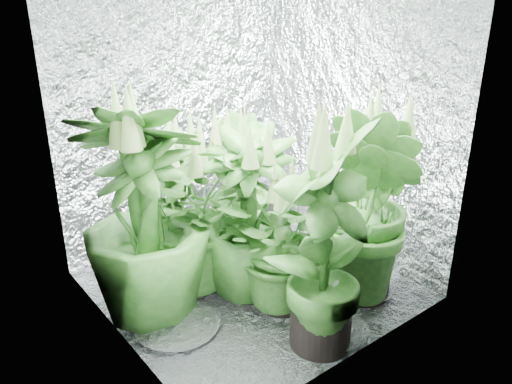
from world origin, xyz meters
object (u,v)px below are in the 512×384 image
object	(u,v)px
plant_g	(370,206)
plant_a	(196,213)
plant_e	(283,242)
plant_f	(325,241)
circulation_fan	(268,208)
plant_c	(236,188)
plant_h	(247,217)
plant_b	(182,196)
plant_d	(144,216)

from	to	relation	value
plant_g	plant_a	bearing A→B (deg)	135.14
plant_a	plant_e	xyz separation A→B (m)	(0.24, -0.48, -0.07)
plant_f	circulation_fan	world-z (taller)	plant_f
plant_c	plant_f	bearing A→B (deg)	-103.73
plant_h	circulation_fan	world-z (taller)	plant_h
plant_c	circulation_fan	bearing A→B (deg)	21.92
plant_a	plant_b	bearing A→B (deg)	72.38
plant_c	plant_e	xyz separation A→B (m)	(-0.19, -0.68, -0.05)
plant_h	circulation_fan	distance (m)	0.96
plant_d	plant_e	xyz separation A→B (m)	(0.60, -0.37, -0.19)
plant_d	plant_c	bearing A→B (deg)	21.49
plant_d	plant_g	distance (m)	1.19
plant_c	circulation_fan	distance (m)	0.53
plant_d	plant_b	bearing A→B (deg)	44.10
plant_a	circulation_fan	distance (m)	0.96
plant_b	plant_f	bearing A→B (deg)	-86.96
plant_d	plant_f	world-z (taller)	plant_d
plant_h	plant_b	bearing A→B (deg)	95.90
plant_c	plant_g	size ratio (longest dim) A/B	0.82
plant_e	plant_g	xyz separation A→B (m)	(0.44, -0.20, 0.16)
plant_f	plant_h	world-z (taller)	plant_f
plant_d	plant_h	size ratio (longest dim) A/B	1.21
plant_h	plant_f	bearing A→B (deg)	-89.88
plant_b	plant_f	xyz separation A→B (m)	(0.06, -1.19, 0.14)
plant_b	circulation_fan	xyz separation A→B (m)	(0.72, 0.01, -0.28)
plant_b	plant_h	xyz separation A→B (m)	(0.06, -0.60, 0.05)
plant_a	plant_d	xyz separation A→B (m)	(-0.36, -0.11, 0.12)
plant_a	plant_f	distance (m)	0.86
plant_d	plant_h	xyz separation A→B (m)	(0.54, -0.14, -0.11)
plant_b	circulation_fan	bearing A→B (deg)	1.18
plant_a	plant_g	size ratio (longest dim) A/B	0.82
plant_d	circulation_fan	world-z (taller)	plant_d
plant_d	plant_g	world-z (taller)	plant_d
plant_a	plant_f	xyz separation A→B (m)	(0.17, -0.84, 0.11)
plant_a	plant_b	world-z (taller)	plant_a
plant_b	plant_e	distance (m)	0.84
circulation_fan	plant_f	bearing A→B (deg)	-123.53
plant_e	plant_g	bearing A→B (deg)	-24.10
plant_b	plant_f	distance (m)	1.20
plant_a	plant_h	size ratio (longest dim) A/B	0.94
plant_b	plant_h	distance (m)	0.60
plant_f	plant_g	world-z (taller)	plant_f
circulation_fan	plant_b	bearing A→B (deg)	176.33
plant_e	plant_h	bearing A→B (deg)	105.96
plant_d	plant_g	size ratio (longest dim) A/B	1.05
plant_e	plant_h	distance (m)	0.25
plant_g	plant_d	bearing A→B (deg)	151.48
plant_d	plant_e	world-z (taller)	plant_d
plant_c	plant_e	world-z (taller)	plant_c
plant_b	plant_d	bearing A→B (deg)	-135.90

